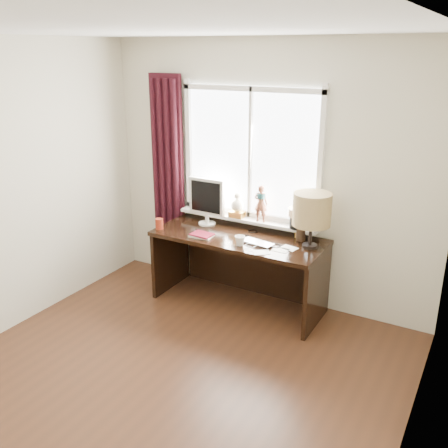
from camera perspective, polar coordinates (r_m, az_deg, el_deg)
The scene contains 17 objects.
floor at distance 4.02m, azimuth -8.66°, elevation -19.08°, with size 3.50×4.00×0.00m, color #3F2415.
ceiling at distance 3.16m, azimuth -11.19°, elevation 21.15°, with size 3.50×4.00×0.00m, color white.
wall_back at distance 5.00m, azimuth 4.75°, elevation 5.64°, with size 3.50×2.60×0.00m, color beige.
wall_right at distance 2.71m, azimuth 20.79°, elevation -7.91°, with size 4.00×2.60×0.00m, color beige.
laptop at distance 4.69m, azimuth 3.90°, elevation -2.18°, with size 0.31×0.20×0.02m, color silver.
mug at distance 4.64m, azimuth 1.83°, elevation -1.89°, with size 0.10×0.09×0.10m, color white.
red_cup at distance 5.11m, azimuth -7.40°, elevation 0.02°, with size 0.08×0.08×0.11m, color maroon.
window at distance 5.01m, azimuth 3.13°, elevation 5.79°, with size 1.52×0.23×1.40m.
curtain at distance 5.53m, azimuth -6.46°, elevation 4.93°, with size 0.38×0.09×2.25m.
desk at distance 5.06m, azimuth 2.17°, elevation -3.62°, with size 1.70×0.70×0.75m.
monitor at distance 5.14m, azimuth -1.99°, elevation 2.92°, with size 0.40×0.18×0.49m.
notebook_stack at distance 4.88m, azimuth -2.55°, elevation -1.26°, with size 0.24×0.18×0.03m.
brush_holder at distance 4.82m, azimuth 8.79°, elevation -1.15°, with size 0.09×0.09×0.25m.
icon_frame at distance 4.86m, azimuth 8.66°, elevation -0.94°, with size 0.10×0.03×0.13m.
table_lamp at distance 4.56m, azimuth 10.02°, elevation 1.59°, with size 0.35×0.35×0.52m.
loose_papers at distance 4.57m, azimuth 6.08°, elevation -2.98°, with size 0.35×0.38×0.00m.
desk_cables at distance 4.83m, azimuth 3.67°, elevation -1.64°, with size 0.51×0.37×0.01m.
Camera 1 is at (2.02, -2.42, 2.49)m, focal length 40.00 mm.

